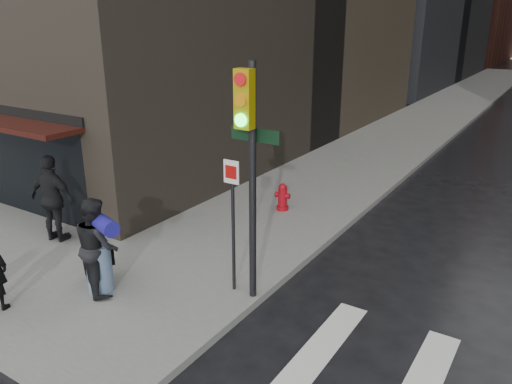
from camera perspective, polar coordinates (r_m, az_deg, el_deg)
ground at (r=9.48m, az=-15.72°, el=-13.30°), size 140.00×140.00×0.00m
sidewalk_left at (r=33.09m, az=21.62°, el=9.33°), size 4.00×50.00×0.15m
man_jeans at (r=9.58m, az=-17.67°, el=-5.85°), size 1.25×1.13×1.84m
man_greycoat at (r=12.09m, az=-22.20°, el=-0.72°), size 1.25×0.70×2.01m
traffic_light at (r=8.29m, az=-0.98°, el=4.42°), size 1.05×0.46×4.21m
fire_hydrant at (r=13.26m, az=3.05°, el=-0.70°), size 0.41×0.32×0.73m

